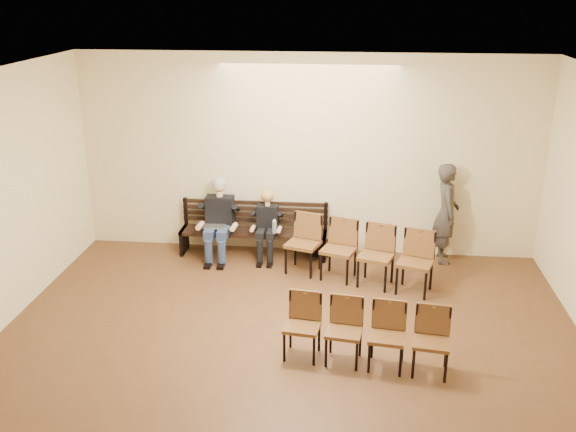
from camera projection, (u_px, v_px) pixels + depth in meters
The scene contains 11 objects.
ground at pixel (271, 425), 7.00m from camera, with size 10.00×10.00×0.00m, color brown.
room_walls at pixel (279, 183), 6.88m from camera, with size 8.02×10.01×3.51m.
bench at pixel (254, 243), 11.37m from camera, with size 2.60×0.90×0.45m, color black.
seated_man at pixel (219, 218), 11.15m from camera, with size 0.59×0.82×1.42m, color black, non-canonical shape.
seated_woman at pixel (267, 229), 11.12m from camera, with size 0.46×0.64×1.07m, color black, non-canonical shape.
laptop at pixel (215, 228), 11.06m from camera, with size 0.36×0.28×0.26m, color silver.
water_bottle at pixel (275, 233), 10.88m from camera, with size 0.07×0.07×0.25m, color silver.
bag at pixel (319, 248), 11.38m from camera, with size 0.35×0.24×0.26m, color black.
passerby at pixel (447, 206), 10.87m from camera, with size 0.73×0.48×2.00m, color #37322D.
chair_row_front at pixel (357, 253), 10.24m from camera, with size 2.39×0.54×0.98m, color brown.
chair_row_back at pixel (365, 335), 8.00m from camera, with size 2.06×0.46×0.85m, color brown.
Camera 1 is at (0.79, -5.75, 4.54)m, focal length 40.00 mm.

